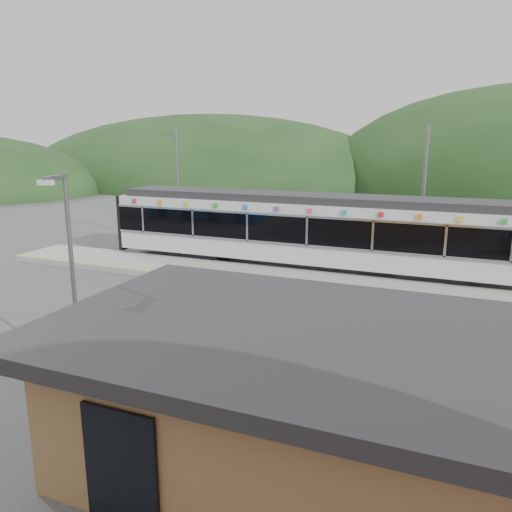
% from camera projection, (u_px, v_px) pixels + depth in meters
% --- Properties ---
extents(ground, '(120.00, 120.00, 0.00)m').
position_uv_depth(ground, '(219.00, 300.00, 20.28)').
color(ground, '#4C4C4F').
rests_on(ground, ground).
extents(hills, '(146.00, 149.00, 26.00)m').
position_uv_depth(hills, '(393.00, 282.00, 22.73)').
color(hills, '#1E3D19').
rests_on(hills, ground).
extents(platform, '(26.00, 3.20, 0.30)m').
position_uv_depth(platform, '(251.00, 276.00, 23.21)').
color(platform, '#9E9E99').
rests_on(platform, ground).
extents(yellow_line, '(26.00, 0.10, 0.01)m').
position_uv_depth(yellow_line, '(239.00, 280.00, 22.01)').
color(yellow_line, yellow).
rests_on(yellow_line, platform).
extents(train, '(20.44, 3.01, 3.74)m').
position_uv_depth(train, '(306.00, 229.00, 24.52)').
color(train, black).
rests_on(train, ground).
extents(catenary_mast_west, '(0.18, 1.80, 7.00)m').
position_uv_depth(catenary_mast_west, '(177.00, 186.00, 29.74)').
color(catenary_mast_west, slate).
rests_on(catenary_mast_west, ground).
extents(catenary_mast_east, '(0.18, 1.80, 7.00)m').
position_uv_depth(catenary_mast_east, '(423.00, 196.00, 24.54)').
color(catenary_mast_east, slate).
rests_on(catenary_mast_east, ground).
extents(station_shelter, '(9.20, 6.20, 3.00)m').
position_uv_depth(station_shelter, '(287.00, 396.00, 9.59)').
color(station_shelter, olive).
rests_on(station_shelter, ground).
extents(pallet_stack, '(1.49, 1.34, 0.64)m').
position_uv_depth(pallet_stack, '(460.00, 473.00, 9.26)').
color(pallet_stack, '#937047').
rests_on(pallet_stack, ground).
extents(lamp_post, '(0.38, 1.02, 5.54)m').
position_uv_depth(lamp_post, '(68.00, 260.00, 12.95)').
color(lamp_post, slate).
rests_on(lamp_post, ground).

